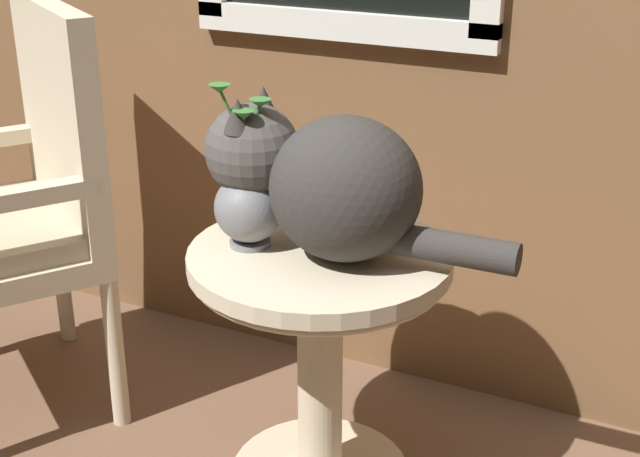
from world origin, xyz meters
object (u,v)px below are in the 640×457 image
object	(u,v)px
cat	(327,181)
wicker_chair	(12,201)
wicker_side_table	(320,326)
pewter_vase_with_ivy	(249,198)

from	to	relation	value
cat	wicker_chair	bearing A→B (deg)	179.85
wicker_side_table	cat	size ratio (longest dim) A/B	0.89
cat	pewter_vase_with_ivy	world-z (taller)	pewter_vase_with_ivy
wicker_chair	pewter_vase_with_ivy	bearing A→B (deg)	-3.20
cat	pewter_vase_with_ivy	xyz separation A→B (m)	(-0.16, -0.04, -0.05)
wicker_chair	pewter_vase_with_ivy	xyz separation A→B (m)	(0.70, -0.04, 0.14)
wicker_side_table	wicker_chair	distance (m)	0.85
wicker_chair	pewter_vase_with_ivy	world-z (taller)	wicker_chair
wicker_chair	cat	bearing A→B (deg)	-0.15
cat	pewter_vase_with_ivy	size ratio (longest dim) A/B	1.92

